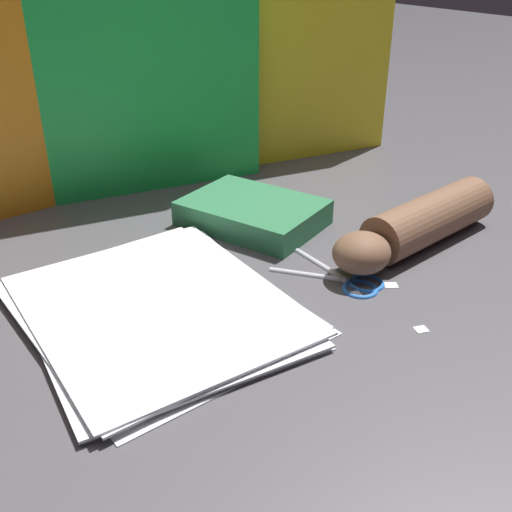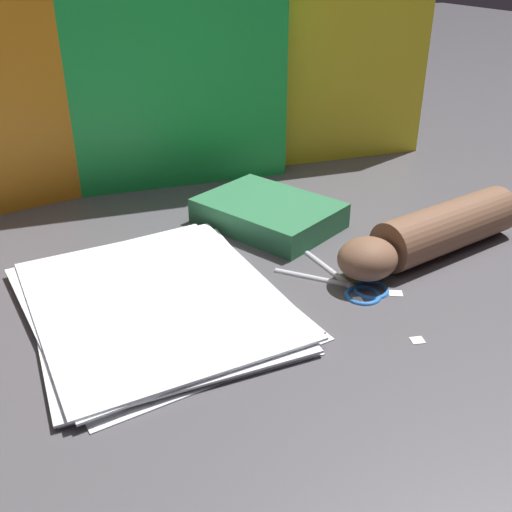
{
  "view_description": "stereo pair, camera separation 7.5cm",
  "coord_description": "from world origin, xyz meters",
  "px_view_note": "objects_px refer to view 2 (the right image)",
  "views": [
    {
      "loc": [
        -0.35,
        -0.52,
        0.41
      ],
      "look_at": [
        0.02,
        0.03,
        0.06
      ],
      "focal_mm": 42.0,
      "sensor_mm": 36.0,
      "label": 1
    },
    {
      "loc": [
        -0.28,
        -0.56,
        0.41
      ],
      "look_at": [
        0.02,
        0.03,
        0.06
      ],
      "focal_mm": 42.0,
      "sensor_mm": 36.0,
      "label": 2
    }
  ],
  "objects_px": {
    "scissors": "(350,283)",
    "hand_forearm": "(431,233)",
    "book_closed": "(268,213)",
    "paper_stack": "(156,302)"
  },
  "relations": [
    {
      "from": "paper_stack",
      "to": "book_closed",
      "type": "height_order",
      "value": "book_closed"
    },
    {
      "from": "paper_stack",
      "to": "hand_forearm",
      "type": "bearing_deg",
      "value": -6.31
    },
    {
      "from": "scissors",
      "to": "book_closed",
      "type": "bearing_deg",
      "value": 91.9
    },
    {
      "from": "scissors",
      "to": "hand_forearm",
      "type": "height_order",
      "value": "hand_forearm"
    },
    {
      "from": "scissors",
      "to": "hand_forearm",
      "type": "xyz_separation_m",
      "value": [
        0.15,
        0.02,
        0.03
      ]
    },
    {
      "from": "book_closed",
      "to": "scissors",
      "type": "height_order",
      "value": "book_closed"
    },
    {
      "from": "paper_stack",
      "to": "scissors",
      "type": "relative_size",
      "value": 2.28
    },
    {
      "from": "book_closed",
      "to": "scissors",
      "type": "bearing_deg",
      "value": -88.1
    },
    {
      "from": "paper_stack",
      "to": "hand_forearm",
      "type": "xyz_separation_m",
      "value": [
        0.4,
        -0.04,
        0.03
      ]
    },
    {
      "from": "hand_forearm",
      "to": "paper_stack",
      "type": "bearing_deg",
      "value": 173.69
    }
  ]
}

